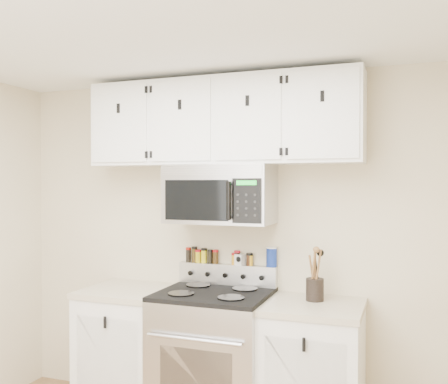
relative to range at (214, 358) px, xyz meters
name	(u,v)px	position (x,y,z in m)	size (l,w,h in m)	color
back_wall	(229,244)	(0.00, 0.32, 0.76)	(3.50, 0.01, 2.50)	#BEAE8E
range	(214,358)	(0.00, 0.00, 0.00)	(0.76, 0.65, 1.10)	#B7B7BA
base_cabinet_left	(129,349)	(-0.69, 0.02, -0.03)	(0.64, 0.62, 0.92)	white
base_cabinet_right	(313,373)	(0.69, 0.02, -0.03)	(0.64, 0.62, 0.92)	white
microwave	(220,194)	(0.00, 0.13, 1.14)	(0.76, 0.44, 0.42)	#9E9EA3
upper_cabinets	(221,122)	(0.00, 0.15, 1.66)	(2.00, 0.35, 0.62)	white
utensil_crock	(315,288)	(0.68, 0.11, 0.52)	(0.12, 0.12, 0.35)	black
kitchen_timer	(240,259)	(0.10, 0.28, 0.65)	(0.07, 0.06, 0.08)	silver
salt_canister	(272,257)	(0.34, 0.28, 0.69)	(0.08, 0.08, 0.14)	navy
spice_jar_0	(188,255)	(-0.32, 0.28, 0.67)	(0.04, 0.04, 0.11)	black
spice_jar_1	(194,254)	(-0.27, 0.28, 0.67)	(0.04, 0.04, 0.12)	#3C2C0E
spice_jar_2	(198,256)	(-0.24, 0.28, 0.66)	(0.04, 0.04, 0.10)	gold
spice_jar_3	(204,255)	(-0.19, 0.28, 0.67)	(0.04, 0.04, 0.11)	yellow
spice_jar_4	(210,256)	(-0.14, 0.28, 0.67)	(0.04, 0.04, 0.10)	black
spice_jar_5	(216,257)	(-0.10, 0.28, 0.67)	(0.04, 0.04, 0.10)	#402B0F
spice_jar_6	(234,259)	(0.05, 0.28, 0.66)	(0.04, 0.04, 0.09)	orange
spice_jar_7	(237,258)	(0.08, 0.28, 0.67)	(0.05, 0.05, 0.11)	black
spice_jar_8	(249,259)	(0.17, 0.28, 0.66)	(0.05, 0.05, 0.09)	#381D0D
spice_jar_9	(250,259)	(0.18, 0.28, 0.66)	(0.04, 0.04, 0.09)	gold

